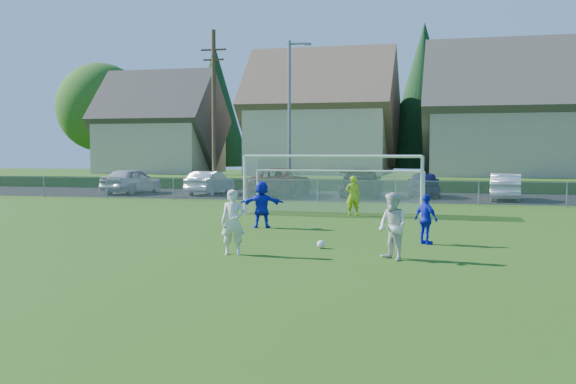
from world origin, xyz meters
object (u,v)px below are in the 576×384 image
(car_e, at_px, (424,184))
(car_f, at_px, (506,187))
(car_a, at_px, (132,181))
(soccer_ball, at_px, (321,244))
(player_white_a, at_px, (233,222))
(player_white_b, at_px, (393,226))
(car_d, at_px, (361,183))
(player_blue_a, at_px, (426,219))
(soccer_goal, at_px, (335,175))
(player_blue_b, at_px, (262,204))
(car_b, at_px, (210,183))
(car_c, at_px, (281,182))
(goalkeeper, at_px, (353,196))

(car_e, bearing_deg, car_f, 155.94)
(car_a, bearing_deg, soccer_ball, 135.28)
(player_white_a, height_order, player_white_b, player_white_a)
(car_d, bearing_deg, player_blue_a, 99.64)
(soccer_goal, bearing_deg, car_f, 53.51)
(car_f, distance_m, soccer_goal, 12.70)
(player_white_a, relative_size, player_blue_a, 1.17)
(player_white_b, bearing_deg, player_white_a, -132.10)
(car_f, bearing_deg, soccer_ball, 77.47)
(car_f, bearing_deg, player_blue_b, 64.41)
(player_white_a, xyz_separation_m, soccer_goal, (0.52, 11.69, 0.79))
(soccer_ball, relative_size, car_f, 0.05)
(player_blue_a, xyz_separation_m, car_e, (-1.09, 20.24, 0.04))
(player_white_a, distance_m, car_d, 22.57)
(player_white_a, height_order, car_e, player_white_a)
(car_d, relative_size, car_e, 1.25)
(soccer_ball, relative_size, player_blue_b, 0.14)
(car_b, distance_m, car_d, 9.33)
(player_white_b, height_order, player_blue_a, player_white_b)
(player_blue_a, xyz_separation_m, car_f, (3.37, 18.70, 0.01))
(player_blue_b, height_order, car_f, player_blue_b)
(player_blue_b, height_order, car_b, player_blue_b)
(player_blue_a, distance_m, soccer_goal, 9.53)
(car_d, relative_size, soccer_goal, 0.74)
(car_e, xyz_separation_m, soccer_goal, (-3.08, -11.73, 0.87))
(soccer_goal, bearing_deg, player_white_a, -92.56)
(player_blue_b, bearing_deg, car_e, -119.70)
(soccer_ball, distance_m, car_b, 23.71)
(car_b, height_order, car_f, car_f)
(player_white_a, height_order, car_c, player_white_a)
(car_a, bearing_deg, car_d, -171.42)
(car_a, height_order, car_d, car_a)
(car_b, relative_size, car_f, 0.98)
(player_white_a, xyz_separation_m, goalkeeper, (1.37, 11.14, -0.01))
(player_white_b, relative_size, car_a, 0.35)
(car_b, xyz_separation_m, car_f, (17.28, -0.66, 0.01))
(player_white_a, bearing_deg, car_d, 75.62)
(car_c, height_order, car_e, car_c)
(car_b, bearing_deg, car_f, -178.43)
(car_a, distance_m, car_e, 17.94)
(player_blue_a, height_order, car_e, car_e)
(player_blue_a, relative_size, car_f, 0.33)
(car_f, bearing_deg, player_blue_a, 84.04)
(soccer_ball, xyz_separation_m, car_d, (-1.85, 20.93, 0.69))
(goalkeeper, xyz_separation_m, car_c, (-5.96, 10.89, -0.00))
(player_blue_a, bearing_deg, player_white_a, 76.71)
(player_white_a, relative_size, player_white_b, 1.02)
(player_blue_b, xyz_separation_m, car_c, (-3.57, 15.99, 0.01))
(car_c, relative_size, car_f, 1.35)
(soccer_ball, distance_m, goalkeeper, 9.55)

